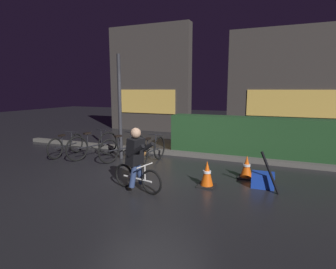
% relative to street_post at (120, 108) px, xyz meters
% --- Properties ---
extents(ground_plane, '(40.00, 40.00, 0.00)m').
position_rel_street_post_xyz_m(ground_plane, '(1.52, -1.20, -1.46)').
color(ground_plane, black).
extents(sidewalk_curb, '(12.00, 0.24, 0.12)m').
position_rel_street_post_xyz_m(sidewalk_curb, '(1.52, 1.00, -1.40)').
color(sidewalk_curb, '#56544F').
rests_on(sidewalk_curb, ground).
extents(hedge_row, '(4.80, 0.70, 1.15)m').
position_rel_street_post_xyz_m(hedge_row, '(3.32, 1.90, -0.88)').
color(hedge_row, '#214723').
rests_on(hedge_row, ground).
extents(storefront_left, '(4.05, 0.54, 4.88)m').
position_rel_street_post_xyz_m(storefront_left, '(-1.73, 5.30, 0.97)').
color(storefront_left, '#383330').
rests_on(storefront_left, ground).
extents(storefront_right, '(5.70, 0.54, 4.47)m').
position_rel_street_post_xyz_m(storefront_right, '(4.74, 6.00, 0.76)').
color(storefront_right, '#383330').
rests_on(storefront_right, ground).
extents(street_post, '(0.10, 0.10, 2.92)m').
position_rel_street_post_xyz_m(street_post, '(0.00, 0.00, 0.00)').
color(street_post, '#2D2D33').
rests_on(street_post, ground).
extents(parked_bike_leftmost, '(0.46, 1.51, 0.70)m').
position_rel_street_post_xyz_m(parked_bike_leftmost, '(-1.69, -0.35, -1.14)').
color(parked_bike_leftmost, black).
rests_on(parked_bike_leftmost, ground).
extents(parked_bike_left_mid, '(0.60, 1.66, 0.80)m').
position_rel_street_post_xyz_m(parked_bike_left_mid, '(-0.80, -0.23, -1.10)').
color(parked_bike_left_mid, black).
rests_on(parked_bike_left_mid, ground).
extents(parked_bike_center_left, '(0.62, 1.57, 0.76)m').
position_rel_street_post_xyz_m(parked_bike_center_left, '(0.15, -0.12, -1.11)').
color(parked_bike_center_left, black).
rests_on(parked_bike_center_left, ground).
extents(parked_bike_center_right, '(0.46, 1.64, 0.76)m').
position_rel_street_post_xyz_m(parked_bike_center_right, '(1.03, -0.14, -1.11)').
color(parked_bike_center_right, black).
rests_on(parked_bike_center_right, ground).
extents(traffic_cone_near, '(0.36, 0.36, 0.54)m').
position_rel_street_post_xyz_m(traffic_cone_near, '(2.87, -1.30, -1.20)').
color(traffic_cone_near, black).
rests_on(traffic_cone_near, ground).
extents(traffic_cone_far, '(0.36, 0.36, 0.52)m').
position_rel_street_post_xyz_m(traffic_cone_far, '(3.55, -0.42, -1.21)').
color(traffic_cone_far, black).
rests_on(traffic_cone_far, ground).
extents(blue_crate, '(0.45, 0.34, 0.30)m').
position_rel_street_post_xyz_m(blue_crate, '(3.93, -0.90, -1.31)').
color(blue_crate, '#193DB7').
rests_on(blue_crate, ground).
extents(cyclist, '(1.17, 0.59, 1.25)m').
position_rel_street_post_xyz_m(cyclist, '(1.66, -2.02, -0.83)').
color(cyclist, black).
rests_on(cyclist, ground).
extents(closed_umbrella, '(0.40, 0.14, 0.79)m').
position_rel_street_post_xyz_m(closed_umbrella, '(4.07, -1.15, -1.06)').
color(closed_umbrella, black).
rests_on(closed_umbrella, ground).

